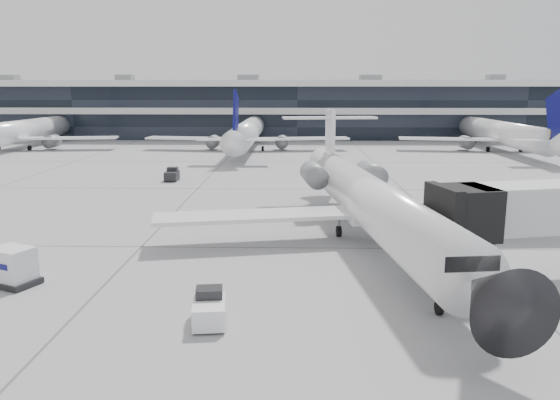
{
  "coord_description": "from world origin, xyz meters",
  "views": [
    {
      "loc": [
        -0.61,
        -32.17,
        9.56
      ],
      "look_at": [
        -1.48,
        1.94,
        2.6
      ],
      "focal_mm": 35.0,
      "sensor_mm": 36.0,
      "label": 1
    }
  ],
  "objects_px": {
    "regional_jet": "(370,200)",
    "cargo_uld": "(13,267)",
    "baggage_tug": "(209,309)",
    "ramp_worker": "(457,285)"
  },
  "relations": [
    {
      "from": "baggage_tug",
      "to": "cargo_uld",
      "type": "height_order",
      "value": "cargo_uld"
    },
    {
      "from": "ramp_worker",
      "to": "cargo_uld",
      "type": "xyz_separation_m",
      "value": [
        -21.18,
        2.21,
        -0.06
      ]
    },
    {
      "from": "baggage_tug",
      "to": "ramp_worker",
      "type": "bearing_deg",
      "value": 4.23
    },
    {
      "from": "regional_jet",
      "to": "baggage_tug",
      "type": "distance_m",
      "value": 15.34
    },
    {
      "from": "regional_jet",
      "to": "cargo_uld",
      "type": "distance_m",
      "value": 20.61
    },
    {
      "from": "regional_jet",
      "to": "baggage_tug",
      "type": "height_order",
      "value": "regional_jet"
    },
    {
      "from": "regional_jet",
      "to": "cargo_uld",
      "type": "height_order",
      "value": "regional_jet"
    },
    {
      "from": "baggage_tug",
      "to": "cargo_uld",
      "type": "bearing_deg",
      "value": 150.93
    },
    {
      "from": "cargo_uld",
      "to": "baggage_tug",
      "type": "bearing_deg",
      "value": 1.27
    },
    {
      "from": "ramp_worker",
      "to": "cargo_uld",
      "type": "distance_m",
      "value": 21.29
    }
  ]
}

